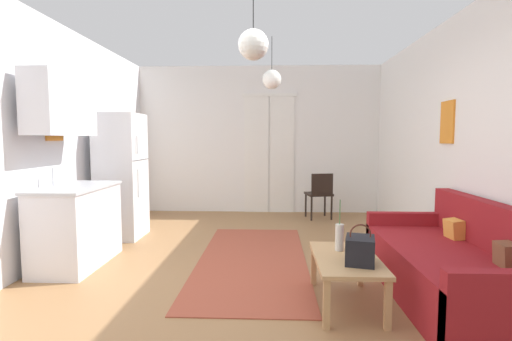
{
  "coord_description": "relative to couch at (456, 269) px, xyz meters",
  "views": [
    {
      "loc": [
        0.25,
        -3.34,
        1.4
      ],
      "look_at": [
        0.05,
        1.59,
        0.98
      ],
      "focal_mm": 26.3,
      "sensor_mm": 36.0,
      "label": 1
    }
  ],
  "objects": [
    {
      "name": "pendant_lamp_far",
      "position": [
        -1.61,
        1.89,
        1.92
      ],
      "size": [
        0.26,
        0.26,
        0.69
      ],
      "color": "black"
    },
    {
      "name": "pendant_lamp_near",
      "position": [
        -1.74,
        -0.48,
        1.8
      ],
      "size": [
        0.22,
        0.22,
        0.8
      ],
      "color": "black"
    },
    {
      "name": "area_rug",
      "position": [
        -1.83,
        0.98,
        -0.27
      ],
      "size": [
        1.23,
        2.86,
        0.01
      ],
      "primitive_type": "cube",
      "color": "#9E4733",
      "rests_on": "ground_plane"
    },
    {
      "name": "kitchen_counter",
      "position": [
        -3.79,
        0.74,
        0.53
      ],
      "size": [
        0.59,
        1.1,
        2.09
      ],
      "color": "silver",
      "rests_on": "ground_plane"
    },
    {
      "name": "handbag",
      "position": [
        -0.9,
        -0.29,
        0.24
      ],
      "size": [
        0.28,
        0.31,
        0.32
      ],
      "color": "black",
      "rests_on": "coffee_table"
    },
    {
      "name": "coffee_table",
      "position": [
        -0.98,
        -0.14,
        0.08
      ],
      "size": [
        0.53,
        0.92,
        0.41
      ],
      "color": "tan",
      "rests_on": "ground_plane"
    },
    {
      "name": "ground_plane",
      "position": [
        -1.86,
        0.1,
        -0.32
      ],
      "size": [
        5.12,
        8.16,
        0.1
      ],
      "primitive_type": "cube",
      "color": "#996D44"
    },
    {
      "name": "wall_back",
      "position": [
        -1.85,
        3.92,
        1.1
      ],
      "size": [
        4.72,
        0.13,
        2.76
      ],
      "color": "white",
      "rests_on": "ground_plane"
    },
    {
      "name": "couch",
      "position": [
        0.0,
        0.0,
        0.0
      ],
      "size": [
        0.9,
        1.96,
        0.85
      ],
      "color": "maroon",
      "rests_on": "ground_plane"
    },
    {
      "name": "bamboo_vase",
      "position": [
        -1.0,
        0.05,
        0.26
      ],
      "size": [
        0.08,
        0.08,
        0.46
      ],
      "color": "beige",
      "rests_on": "coffee_table"
    },
    {
      "name": "refrigerator",
      "position": [
        -3.73,
        1.95,
        0.6
      ],
      "size": [
        0.59,
        0.65,
        1.75
      ],
      "color": "white",
      "rests_on": "ground_plane"
    },
    {
      "name": "wall_right",
      "position": [
        0.45,
        0.09,
        1.11
      ],
      "size": [
        0.12,
        7.76,
        2.76
      ],
      "color": "white",
      "rests_on": "ground_plane"
    },
    {
      "name": "accent_chair",
      "position": [
        -0.77,
        3.27,
        0.19
      ],
      "size": [
        0.49,
        0.48,
        0.81
      ],
      "rotation": [
        0.0,
        0.0,
        3.35
      ],
      "color": "black",
      "rests_on": "ground_plane"
    }
  ]
}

